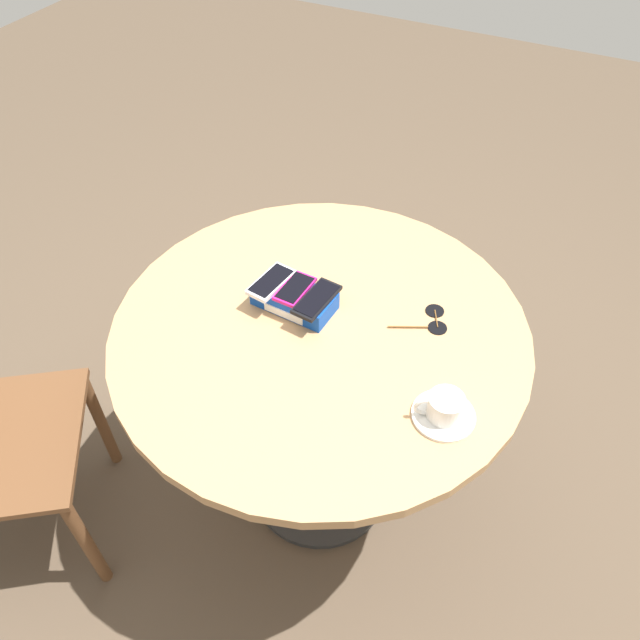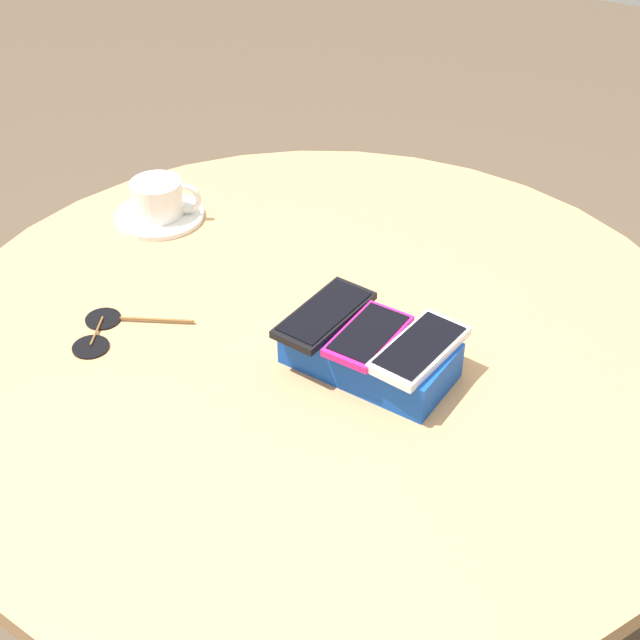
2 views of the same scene
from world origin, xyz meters
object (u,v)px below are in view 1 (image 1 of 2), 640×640
Objects in this scene: round_table at (320,358)px; phone_magenta at (295,289)px; phone_white at (271,282)px; phone_black at (317,299)px; saucer at (443,415)px; coffee_cup at (444,406)px; sunglasses at (433,320)px; phone_box at (294,299)px.

phone_magenta reaches higher than round_table.
phone_white reaches higher than phone_black.
phone_white is at bearing -174.83° from phone_magenta.
round_table is at bearing 160.88° from saucer.
coffee_cup reaches higher than saucer.
phone_black is 0.42m from saucer.
sunglasses is at bearing 22.91° from phone_black.
phone_box is 1.41× the size of phone_black.
phone_black is 1.10× the size of sunglasses.
coffee_cup is (0.45, -0.16, 0.01)m from phone_box.
saucer is 1.36× the size of coffee_cup.
sunglasses is (0.34, 0.10, -0.05)m from phone_magenta.
saucer reaches higher than sunglasses.
phone_black is at bearing 158.22° from saucer.
phone_white is 0.95× the size of phone_black.
coffee_cup reaches higher than phone_box.
round_table is at bearing 160.58° from coffee_cup.
coffee_cup is at bearing -67.11° from sunglasses.
coffee_cup is at bearing -19.65° from phone_box.
phone_black is (-0.02, 0.03, 0.18)m from round_table.
saucer is (0.52, -0.16, -0.05)m from phone_white.
sunglasses is at bearing 113.41° from saucer.
coffee_cup is (0.38, -0.15, -0.02)m from phone_black.
phone_box reaches higher than round_table.
phone_white is at bearing 162.99° from saucer.
phone_magenta is 0.36m from sunglasses.
coffee_cup is at bearing -20.18° from phone_magenta.
round_table is 0.21m from phone_magenta.
coffee_cup reaches higher than sunglasses.
phone_black reaches higher than sunglasses.
saucer is at bearing -17.01° from phone_white.
phone_box is 1.48× the size of phone_white.
saucer is at bearing -66.59° from sunglasses.
phone_magenta is 0.89× the size of sunglasses.
coffee_cup is (-0.00, -0.00, 0.03)m from saucer.
saucer is at bearing -19.94° from phone_magenta.
coffee_cup is 0.29m from sunglasses.
round_table is 0.19m from phone_black.
phone_white is 1.05× the size of sunglasses.
phone_box reaches higher than sunglasses.
phone_magenta and phone_black have the same top height.
phone_magenta is at bearing 171.46° from phone_black.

